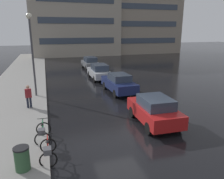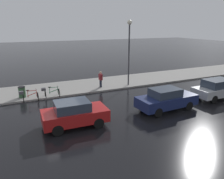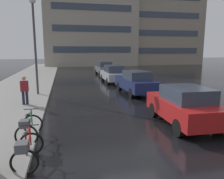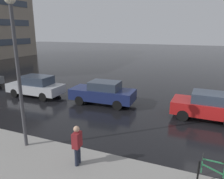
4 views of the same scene
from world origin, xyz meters
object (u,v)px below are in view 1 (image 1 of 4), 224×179
at_px(car_navy, 119,83).
at_px(car_grey, 90,63).
at_px(streetlamp, 31,43).
at_px(bicycle_second, 43,133).
at_px(trash_bin, 22,160).
at_px(car_red, 154,110).
at_px(car_silver, 99,71).
at_px(bicycle_nearest, 48,151).
at_px(pedestrian, 29,96).

relative_size(car_navy, car_grey, 1.13).
height_order(car_grey, streetlamp, streetlamp).
xyz_separation_m(bicycle_second, trash_bin, (-0.71, -2.13, 0.03)).
bearing_deg(car_red, trash_bin, -158.93).
bearing_deg(car_silver, trash_bin, -113.81).
height_order(bicycle_nearest, car_silver, car_silver).
relative_size(bicycle_second, trash_bin, 1.38).
distance_m(car_navy, pedestrian, 7.31).
relative_size(car_silver, streetlamp, 0.69).
bearing_deg(bicycle_nearest, streetlamp, 94.37).
distance_m(car_navy, trash_bin, 11.43).
distance_m(car_red, car_silver, 12.11).
bearing_deg(trash_bin, car_silver, 66.19).
distance_m(car_silver, streetlamp, 8.67).
distance_m(car_grey, pedestrian, 15.97).
xyz_separation_m(bicycle_nearest, car_silver, (5.57, 14.26, 0.32)).
height_order(bicycle_nearest, bicycle_second, bicycle_second).
bearing_deg(car_silver, bicycle_second, -114.69).
bearing_deg(bicycle_nearest, trash_bin, -155.79).
bearing_deg(car_grey, bicycle_second, -107.73).
xyz_separation_m(car_red, car_silver, (-0.18, 12.11, 0.01)).
relative_size(car_grey, pedestrian, 2.37).
bearing_deg(bicycle_nearest, car_silver, 68.68).
relative_size(bicycle_nearest, pedestrian, 0.85).
bearing_deg(car_navy, car_silver, 93.51).
distance_m(bicycle_nearest, car_navy, 10.57).
bearing_deg(car_navy, car_grey, 89.86).
distance_m(bicycle_second, pedestrian, 4.92).
xyz_separation_m(car_red, streetlamp, (-6.46, 7.18, 3.39)).
bearing_deg(car_red, car_grey, 89.43).
bearing_deg(bicycle_second, pedestrian, 100.08).
height_order(bicycle_nearest, pedestrian, pedestrian).
distance_m(car_red, streetlamp, 10.24).
bearing_deg(car_red, car_navy, 88.64).
distance_m(bicycle_nearest, car_red, 6.14).
xyz_separation_m(car_red, car_grey, (0.19, 18.75, -0.01)).
xyz_separation_m(car_navy, car_grey, (0.03, 12.14, -0.01)).
xyz_separation_m(car_red, trash_bin, (-6.66, -2.56, -0.28)).
relative_size(bicycle_nearest, car_grey, 0.36).
height_order(car_red, trash_bin, car_red).
bearing_deg(car_navy, trash_bin, -126.60).
height_order(bicycle_nearest, car_red, car_red).
xyz_separation_m(car_navy, pedestrian, (-6.96, -2.22, 0.14)).
bearing_deg(car_navy, car_red, -91.36).
bearing_deg(car_silver, bicycle_nearest, -111.32).
xyz_separation_m(bicycle_second, pedestrian, (-0.86, 4.82, 0.44)).
xyz_separation_m(pedestrian, streetlamp, (0.35, 2.79, 3.26)).
distance_m(bicycle_nearest, car_silver, 15.31).
bearing_deg(car_silver, car_grey, 86.84).
bearing_deg(bicycle_second, bicycle_nearest, -83.32).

